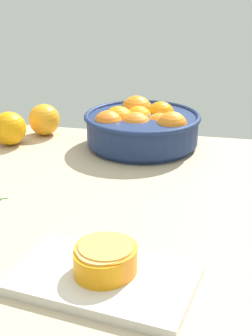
# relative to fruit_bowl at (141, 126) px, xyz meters

# --- Properties ---
(ground_plane) EXTENTS (1.48, 0.90, 0.03)m
(ground_plane) POSITION_rel_fruit_bowl_xyz_m (0.07, -0.35, -0.06)
(ground_plane) COLOR tan
(fruit_bowl) EXTENTS (0.28, 0.28, 0.10)m
(fruit_bowl) POSITION_rel_fruit_bowl_xyz_m (0.00, 0.00, 0.00)
(fruit_bowl) COLOR navy
(fruit_bowl) RESTS_ON ground_plane
(cutting_board) EXTENTS (0.27, 0.19, 0.01)m
(cutting_board) POSITION_rel_fruit_bowl_xyz_m (0.05, -0.57, -0.04)
(cutting_board) COLOR beige
(cutting_board) RESTS_ON ground_plane
(orange_half_0) EXTENTS (0.09, 0.09, 0.04)m
(orange_half_0) POSITION_rel_fruit_bowl_xyz_m (0.05, -0.56, -0.01)
(orange_half_0) COLOR orange
(orange_half_0) RESTS_ON cutting_board
(orange_half_1) EXTENTS (0.08, 0.08, 0.04)m
(orange_half_1) POSITION_rel_fruit_bowl_xyz_m (0.05, -0.57, -0.02)
(orange_half_1) COLOR orange
(orange_half_1) RESTS_ON cutting_board
(loose_orange_0) EXTENTS (0.08, 0.08, 0.08)m
(loose_orange_0) POSITION_rel_fruit_bowl_xyz_m (-0.26, 0.03, -0.01)
(loose_orange_0) COLOR orange
(loose_orange_0) RESTS_ON ground_plane
(loose_orange_1) EXTENTS (0.08, 0.08, 0.08)m
(loose_orange_1) POSITION_rel_fruit_bowl_xyz_m (-0.32, -0.06, -0.01)
(loose_orange_1) COLOR orange
(loose_orange_1) RESTS_ON ground_plane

